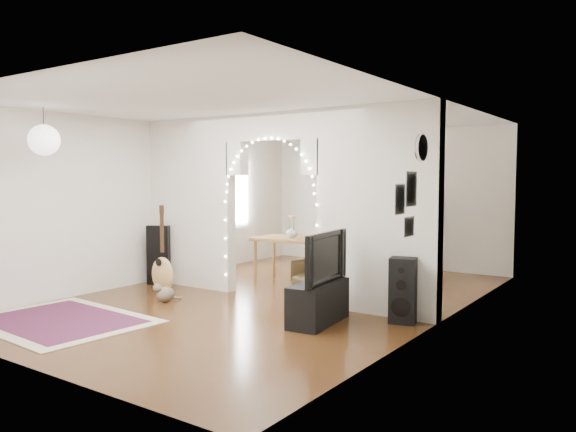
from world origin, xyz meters
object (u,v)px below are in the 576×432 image
Objects in this scene: floor_speaker at (403,291)px; dining_table at (291,242)px; dining_chair_left at (357,264)px; dining_chair_right at (309,273)px; acoustic_guitar at (162,260)px; bookcase at (374,230)px; media_console at (318,303)px.

dining_table is at bearing 137.42° from floor_speaker.
dining_chair_left is 0.98× the size of dining_chair_right.
bookcase is (1.86, 3.52, 0.29)m from acoustic_guitar.
dining_table is (1.13, 1.86, 0.18)m from acoustic_guitar.
media_console is (2.92, -0.18, -0.25)m from acoustic_guitar.
acoustic_guitar is at bearing 169.90° from media_console.
dining_chair_left is at bearing 60.96° from acoustic_guitar.
media_console is at bearing -158.52° from floor_speaker.
acoustic_guitar is 0.89× the size of dining_table.
media_console reaches higher than dining_chair_right.
dining_chair_right is (-0.19, -1.31, 0.00)m from dining_chair_left.
acoustic_guitar is at bearing -138.21° from bookcase.
dining_table is 2.72× the size of dining_chair_right.
dining_table is at bearing 172.80° from dining_chair_right.
dining_chair_left is at bearing 103.25° from media_console.
floor_speaker is at bearing 28.71° from media_console.
media_console is 3.88m from bookcase.
media_console is at bearing -94.30° from bookcase.
dining_table is at bearing -125.49° from dining_chair_left.
floor_speaker is (3.76, 0.41, -0.10)m from acoustic_guitar.
dining_table is at bearing -134.04° from bookcase.
acoustic_guitar is at bearing -127.04° from dining_chair_left.
media_console is (-0.84, -0.59, -0.15)m from floor_speaker.
acoustic_guitar is at bearing -122.11° from dining_chair_right.
bookcase is at bearing 63.48° from acoustic_guitar.
media_console is 3.40m from dining_chair_left.
floor_speaker is 0.62× the size of dining_table.
media_console is 0.78× the size of dining_table.
dining_chair_right is (-2.18, 1.30, -0.18)m from floor_speaker.
acoustic_guitar reaches higher than media_console.
media_console is 0.64× the size of bookcase.
dining_table reaches higher than dining_chair_left.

